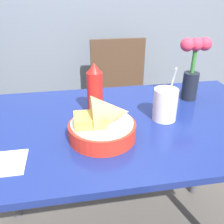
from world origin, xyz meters
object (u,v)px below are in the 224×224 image
flower_vase (193,66)px  ketchup_bottle (95,91)px  chair_far_window (120,93)px  drink_cup (165,105)px  food_basket (104,123)px

flower_vase → ketchup_bottle: bearing=-169.4°
chair_far_window → drink_cup: size_ratio=4.17×
ketchup_bottle → flower_vase: bearing=10.6°
drink_cup → ketchup_bottle: bearing=161.9°
drink_cup → food_basket: bearing=-159.6°
food_basket → ketchup_bottle: bearing=93.2°
chair_far_window → food_basket: size_ratio=3.92×
ketchup_bottle → flower_vase: flower_vase is taller
drink_cup → flower_vase: 0.27m
chair_far_window → drink_cup: (0.01, -0.83, 0.29)m
food_basket → flower_vase: bearing=31.1°
ketchup_bottle → chair_far_window: bearing=70.7°
food_basket → drink_cup: bearing=20.4°
ketchup_bottle → flower_vase: 0.47m
food_basket → ketchup_bottle: 0.19m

